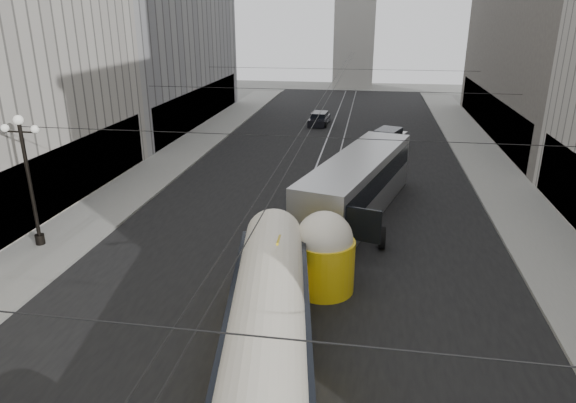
% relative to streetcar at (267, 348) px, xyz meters
% --- Properties ---
extents(road, '(20.00, 85.00, 0.02)m').
position_rel_streetcar_xyz_m(road, '(-0.50, 23.01, -1.70)').
color(road, black).
rests_on(road, ground).
extents(sidewalk_left, '(4.00, 72.00, 0.15)m').
position_rel_streetcar_xyz_m(sidewalk_left, '(-12.50, 26.51, -1.63)').
color(sidewalk_left, gray).
rests_on(sidewalk_left, ground).
extents(sidewalk_right, '(4.00, 72.00, 0.15)m').
position_rel_streetcar_xyz_m(sidewalk_right, '(11.50, 26.51, -1.63)').
color(sidewalk_right, gray).
rests_on(sidewalk_right, ground).
extents(rail_left, '(0.12, 85.00, 0.04)m').
position_rel_streetcar_xyz_m(rail_left, '(-1.25, 23.01, -1.70)').
color(rail_left, gray).
rests_on(rail_left, ground).
extents(rail_right, '(0.12, 85.00, 0.04)m').
position_rel_streetcar_xyz_m(rail_right, '(0.25, 23.01, -1.70)').
color(rail_right, gray).
rests_on(rail_right, ground).
extents(lamppost_left_mid, '(1.86, 0.44, 6.37)m').
position_rel_streetcar_xyz_m(lamppost_left_mid, '(-13.10, 8.51, 2.04)').
color(lamppost_left_mid, black).
rests_on(lamppost_left_mid, sidewalk_left).
extents(catenary, '(25.00, 72.00, 0.23)m').
position_rel_streetcar_xyz_m(catenary, '(-0.38, 22.00, 4.18)').
color(catenary, black).
rests_on(catenary, ground).
extents(streetcar, '(4.58, 15.75, 3.48)m').
position_rel_streetcar_xyz_m(streetcar, '(0.00, 0.00, 0.00)').
color(streetcar, yellow).
rests_on(streetcar, ground).
extents(city_bus, '(6.19, 13.72, 3.37)m').
position_rel_streetcar_xyz_m(city_bus, '(2.09, 15.45, 0.15)').
color(city_bus, '#9D9FA2').
rests_on(city_bus, ground).
extents(sedan_white_far, '(3.50, 5.24, 1.53)m').
position_rel_streetcar_xyz_m(sedan_white_far, '(4.16, 31.91, -1.01)').
color(sedan_white_far, silver).
rests_on(sedan_white_far, ground).
extents(sedan_dark_far, '(1.98, 4.25, 1.31)m').
position_rel_streetcar_xyz_m(sedan_dark_far, '(-2.62, 40.12, -1.11)').
color(sedan_dark_far, black).
rests_on(sedan_dark_far, ground).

